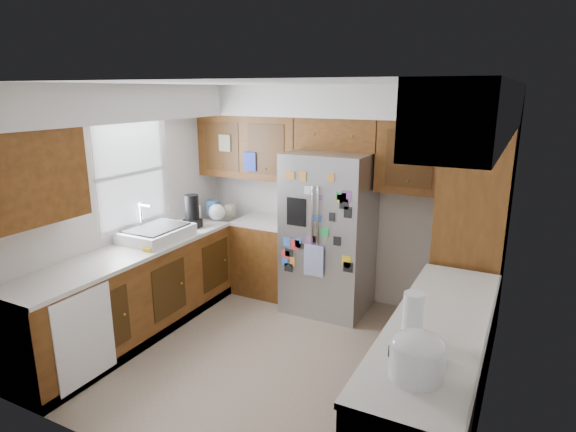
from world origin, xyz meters
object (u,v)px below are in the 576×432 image
object	(u,v)px
fridge	(329,233)
rice_cooker	(417,355)
pantry	(472,237)
paper_towel	(413,315)

from	to	relation	value
fridge	rice_cooker	size ratio (longest dim) A/B	5.85
pantry	rice_cooker	bearing A→B (deg)	-90.01
rice_cooker	paper_towel	distance (m)	0.47
pantry	fridge	distance (m)	1.51
pantry	fridge	xyz separation A→B (m)	(-1.50, 0.05, -0.17)
paper_towel	pantry	bearing A→B (deg)	86.12
fridge	paper_towel	bearing A→B (deg)	-54.66
fridge	rice_cooker	distance (m)	2.82
rice_cooker	paper_towel	bearing A→B (deg)	105.66
fridge	pantry	bearing A→B (deg)	-2.05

